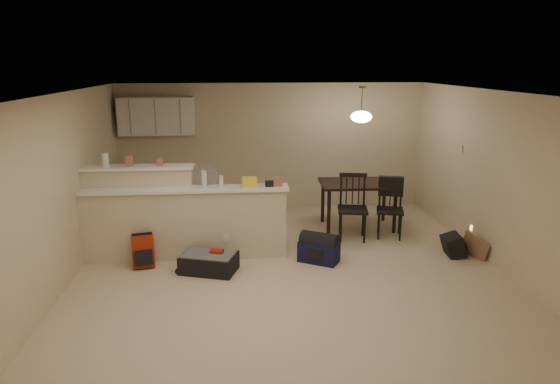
{
  "coord_description": "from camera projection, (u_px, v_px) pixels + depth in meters",
  "views": [
    {
      "loc": [
        -0.73,
        -6.3,
        2.88
      ],
      "look_at": [
        -0.1,
        0.7,
        1.05
      ],
      "focal_mm": 32.0,
      "sensor_mm": 36.0,
      "label": 1
    }
  ],
  "objects": [
    {
      "name": "pendant_lamp",
      "position": [
        361.0,
        116.0,
        8.51
      ],
      "size": [
        0.36,
        0.36,
        0.62
      ],
      "color": "brown",
      "rests_on": "room"
    },
    {
      "name": "bag_lump",
      "position": [
        250.0,
        182.0,
        7.39
      ],
      "size": [
        0.22,
        0.18,
        0.14
      ],
      "primitive_type": "cube",
      "color": "#90644A",
      "rests_on": "breakfast_bar"
    },
    {
      "name": "pouch",
      "position": [
        269.0,
        184.0,
        7.42
      ],
      "size": [
        0.12,
        0.1,
        0.08
      ],
      "primitive_type": "cube",
      "color": "#90644A",
      "rests_on": "breakfast_bar"
    },
    {
      "name": "thermostat",
      "position": [
        461.0,
        149.0,
        8.24
      ],
      "size": [
        0.02,
        0.12,
        0.12
      ],
      "primitive_type": "cube",
      "color": "beige",
      "rests_on": "room"
    },
    {
      "name": "breakfast_bar",
      "position": [
        169.0,
        218.0,
        7.5
      ],
      "size": [
        3.08,
        0.58,
        1.39
      ],
      "color": "beige",
      "rests_on": "ground"
    },
    {
      "name": "red_backpack",
      "position": [
        143.0,
        251.0,
        7.21
      ],
      "size": [
        0.34,
        0.25,
        0.46
      ],
      "primitive_type": "cube",
      "rotation": [
        0.0,
        0.0,
        0.2
      ],
      "color": "maroon",
      "rests_on": "ground"
    },
    {
      "name": "dining_table",
      "position": [
        358.0,
        188.0,
        8.82
      ],
      "size": [
        1.35,
        0.92,
        0.83
      ],
      "rotation": [
        0.0,
        0.0,
        -0.03
      ],
      "color": "black",
      "rests_on": "ground"
    },
    {
      "name": "black_daypack",
      "position": [
        453.0,
        246.0,
        7.63
      ],
      "size": [
        0.29,
        0.39,
        0.32
      ],
      "primitive_type": "cube",
      "rotation": [
        0.0,
        0.0,
        1.48
      ],
      "color": "black",
      "rests_on": "ground"
    },
    {
      "name": "jar",
      "position": [
        105.0,
        160.0,
        7.34
      ],
      "size": [
        0.1,
        0.1,
        0.2
      ],
      "primitive_type": "cylinder",
      "color": "silver",
      "rests_on": "breakfast_bar"
    },
    {
      "name": "extra_item_x",
      "position": [
        278.0,
        181.0,
        7.43
      ],
      "size": [
        0.13,
        0.1,
        0.14
      ],
      "primitive_type": "cube",
      "color": "#90644A",
      "rests_on": "breakfast_bar"
    },
    {
      "name": "kitchen_counter",
      "position": [
        171.0,
        192.0,
        9.65
      ],
      "size": [
        1.8,
        0.6,
        0.9
      ],
      "primitive_type": "cube",
      "color": "white",
      "rests_on": "ground"
    },
    {
      "name": "navy_duffel",
      "position": [
        319.0,
        252.0,
        7.4
      ],
      "size": [
        0.65,
        0.56,
        0.31
      ],
      "primitive_type": "cube",
      "rotation": [
        0.0,
        0.0,
        -0.53
      ],
      "color": "#13133B",
      "rests_on": "ground"
    },
    {
      "name": "dining_chair_far",
      "position": [
        390.0,
        209.0,
        8.37
      ],
      "size": [
        0.53,
        0.51,
        0.99
      ],
      "primitive_type": null,
      "rotation": [
        0.0,
        0.0,
        -0.26
      ],
      "color": "black",
      "rests_on": "ground"
    },
    {
      "name": "cardboard_sheet",
      "position": [
        475.0,
        247.0,
        7.55
      ],
      "size": [
        0.2,
        0.42,
        0.34
      ],
      "primitive_type": "cube",
      "rotation": [
        0.0,
        0.0,
        1.99
      ],
      "color": "#90644A",
      "rests_on": "ground"
    },
    {
      "name": "dining_chair_near",
      "position": [
        353.0,
        208.0,
        8.26
      ],
      "size": [
        0.55,
        0.53,
        1.1
      ],
      "primitive_type": null,
      "rotation": [
        0.0,
        0.0,
        -0.17
      ],
      "color": "black",
      "rests_on": "ground"
    },
    {
      "name": "suitcase",
      "position": [
        209.0,
        263.0,
        7.06
      ],
      "size": [
        0.87,
        0.7,
        0.26
      ],
      "primitive_type": "cube",
      "rotation": [
        0.0,
        0.0,
        -0.31
      ],
      "color": "black",
      "rests_on": "ground"
    },
    {
      "name": "bottle_a",
      "position": [
        204.0,
        179.0,
        7.32
      ],
      "size": [
        0.07,
        0.07,
        0.26
      ],
      "primitive_type": "cylinder",
      "color": "silver",
      "rests_on": "breakfast_bar"
    },
    {
      "name": "bottle_b",
      "position": [
        221.0,
        181.0,
        7.35
      ],
      "size": [
        0.06,
        0.06,
        0.18
      ],
      "primitive_type": "cylinder",
      "color": "silver",
      "rests_on": "breakfast_bar"
    },
    {
      "name": "cereal_box",
      "position": [
        129.0,
        161.0,
        7.37
      ],
      "size": [
        0.1,
        0.07,
        0.16
      ],
      "primitive_type": "cube",
      "color": "#90644A",
      "rests_on": "breakfast_bar"
    },
    {
      "name": "small_box",
      "position": [
        160.0,
        162.0,
        7.41
      ],
      "size": [
        0.08,
        0.06,
        0.12
      ],
      "primitive_type": "cube",
      "color": "#90644A",
      "rests_on": "breakfast_bar"
    },
    {
      "name": "room",
      "position": [
        292.0,
        190.0,
        6.55
      ],
      "size": [
        7.0,
        7.02,
        2.5
      ],
      "color": "beige",
      "rests_on": "ground"
    },
    {
      "name": "upper_cabinets",
      "position": [
        157.0,
        116.0,
        9.39
      ],
      "size": [
        1.4,
        0.34,
        0.7
      ],
      "primitive_type": "cube",
      "color": "white",
      "rests_on": "room"
    }
  ]
}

